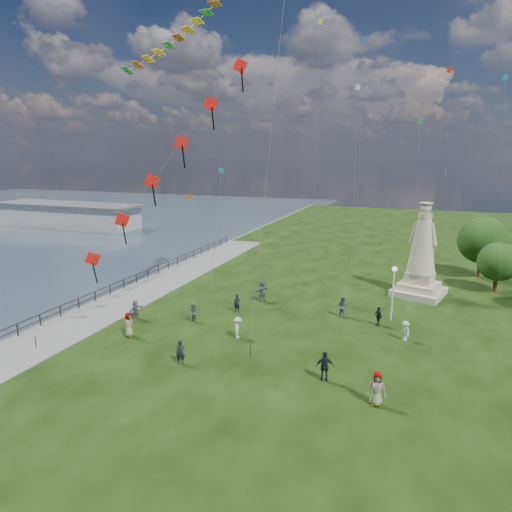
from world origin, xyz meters
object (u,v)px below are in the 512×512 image
at_px(pier_pavilion, 68,215).
at_px(person_6, 237,303).
at_px(person_3, 325,366).
at_px(person_8, 405,331).
at_px(person_4, 377,389).
at_px(person_5, 136,310).
at_px(person_10, 129,324).
at_px(person_9, 378,316).
at_px(person_11, 262,291).
at_px(person_0, 180,352).
at_px(statue, 421,261).
at_px(person_7, 343,306).
at_px(person_2, 238,328).
at_px(person_1, 193,313).
at_px(lamppost, 394,282).

distance_m(pier_pavilion, person_6, 58.03).
distance_m(person_3, person_8, 8.58).
xyz_separation_m(person_4, person_5, (-19.09, 5.69, -0.14)).
xyz_separation_m(person_6, person_10, (-5.35, -7.24, 0.13)).
height_order(person_4, person_10, person_4).
xyz_separation_m(person_5, person_8, (20.20, 3.33, -0.07)).
xyz_separation_m(pier_pavilion, person_9, (59.73, -30.62, -1.09)).
xyz_separation_m(person_9, person_11, (-10.24, 2.11, 0.21)).
height_order(person_0, person_5, person_5).
distance_m(person_6, person_10, 9.00).
relative_size(statue, person_5, 5.44).
bearing_deg(person_9, person_7, -145.32).
bearing_deg(person_11, person_6, 8.37).
bearing_deg(person_2, person_7, -60.49).
xyz_separation_m(pier_pavilion, statue, (62.58, -21.67, 1.43)).
relative_size(person_2, person_10, 0.87).
bearing_deg(person_1, person_3, -1.10).
distance_m(person_3, person_7, 10.61).
relative_size(person_6, person_7, 0.89).
height_order(person_9, person_10, person_10).
relative_size(person_3, person_5, 1.13).
distance_m(person_2, person_10, 7.85).
height_order(lamppost, person_7, lamppost).
height_order(person_0, person_4, person_4).
xyz_separation_m(person_8, person_11, (-12.28, 4.29, 0.24)).
relative_size(person_2, person_5, 0.99).
xyz_separation_m(person_7, person_11, (-7.36, 1.22, 0.09)).
bearing_deg(person_7, person_8, 176.77).
distance_m(person_6, person_8, 13.30).
bearing_deg(lamppost, person_1, -157.54).
bearing_deg(person_4, person_5, 156.23).
height_order(person_1, person_2, person_2).
xyz_separation_m(person_2, person_9, (9.13, 5.96, -0.04)).
height_order(person_4, person_7, person_4).
height_order(statue, person_8, statue).
xyz_separation_m(person_6, person_9, (11.23, 1.22, -0.03)).
xyz_separation_m(statue, person_9, (-2.85, -8.95, -2.52)).
bearing_deg(person_1, person_7, 50.15).
distance_m(person_0, person_8, 15.60).
xyz_separation_m(person_3, person_10, (-14.48, 1.23, 0.00)).
height_order(lamppost, person_11, lamppost).
distance_m(person_2, person_7, 9.28).
bearing_deg(person_7, pier_pavilion, 1.14).
xyz_separation_m(person_1, person_5, (-4.63, -1.00, 0.02)).
bearing_deg(statue, pier_pavilion, 176.66).
distance_m(person_3, person_6, 12.45).
relative_size(statue, person_8, 6.00).
relative_size(lamppost, person_8, 3.05).
distance_m(statue, lamppost, 7.76).
distance_m(lamppost, person_4, 12.84).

